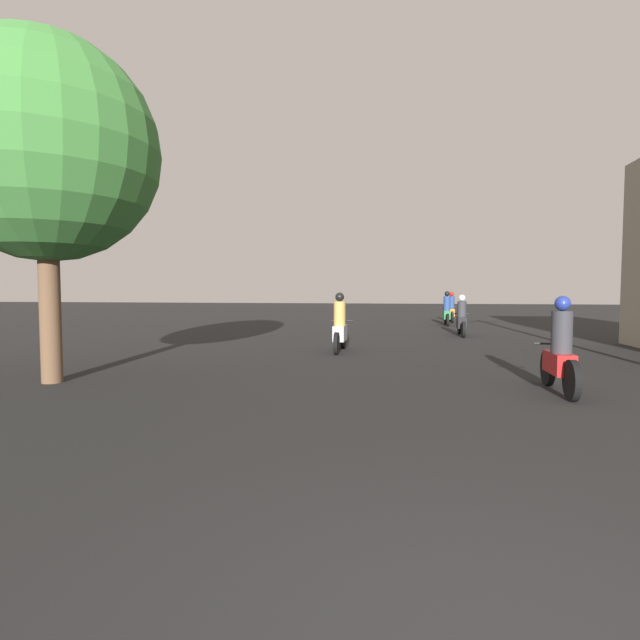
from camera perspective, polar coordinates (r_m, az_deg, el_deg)
The scene contains 6 objects.
motorcycle_red at distance 8.95m, azimuth 25.74°, elevation -3.56°, with size 0.60×1.91×1.57m.
motorcycle_silver at distance 13.50m, azimuth 2.29°, elevation -0.92°, with size 0.60×1.97×1.60m.
motorcycle_black at distance 18.80m, azimuth 15.87°, elevation 0.09°, with size 0.60×1.92×1.50m.
motorcycle_green at distance 24.23m, azimuth 14.28°, elevation 0.92°, with size 0.60×1.85×1.61m.
motorcycle_orange at distance 26.87m, azimuth 14.75°, elevation 1.12°, with size 0.60×2.04×1.58m.
street_tree at distance 10.42m, azimuth -28.93°, elevation 16.62°, with size 3.93×3.93×6.10m.
Camera 1 is at (-0.45, -1.97, 1.67)m, focal length 28.00 mm.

